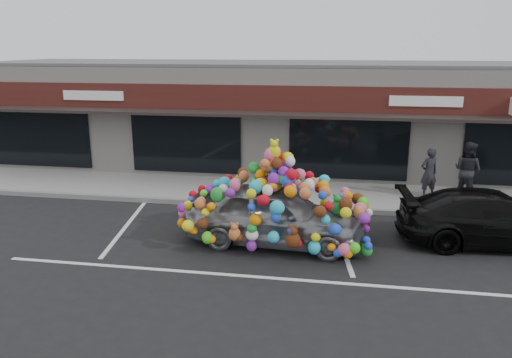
% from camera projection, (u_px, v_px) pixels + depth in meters
% --- Properties ---
extents(ground, '(90.00, 90.00, 0.00)m').
position_uv_depth(ground, '(235.00, 236.00, 13.43)').
color(ground, black).
rests_on(ground, ground).
extents(shop_building, '(24.00, 7.20, 4.31)m').
position_uv_depth(shop_building, '(275.00, 114.00, 20.90)').
color(shop_building, silver).
rests_on(shop_building, ground).
extents(sidewalk, '(26.00, 3.00, 0.15)m').
position_uv_depth(sidewalk, '(258.00, 192.00, 17.22)').
color(sidewalk, gray).
rests_on(sidewalk, ground).
extents(kerb, '(26.00, 0.18, 0.16)m').
position_uv_depth(kerb, '(251.00, 205.00, 15.79)').
color(kerb, slate).
rests_on(kerb, ground).
extents(parking_stripe_left, '(0.73, 4.37, 0.01)m').
position_uv_depth(parking_stripe_left, '(126.00, 227.00, 14.13)').
color(parking_stripe_left, silver).
rests_on(parking_stripe_left, ground).
extents(parking_stripe_mid, '(0.73, 4.37, 0.01)m').
position_uv_depth(parking_stripe_mid, '(340.00, 240.00, 13.17)').
color(parking_stripe_mid, silver).
rests_on(parking_stripe_mid, ground).
extents(lane_line, '(14.00, 0.12, 0.01)m').
position_uv_depth(lane_line, '(302.00, 280.00, 10.92)').
color(lane_line, silver).
rests_on(lane_line, ground).
extents(toy_car, '(3.29, 4.98, 2.83)m').
position_uv_depth(toy_car, '(274.00, 208.00, 12.76)').
color(toy_car, gray).
rests_on(toy_car, ground).
extents(black_sedan, '(2.29, 4.92, 1.39)m').
position_uv_depth(black_sedan, '(493.00, 218.00, 12.76)').
color(black_sedan, black).
rests_on(black_sedan, ground).
extents(pedestrian_a, '(0.71, 0.60, 1.65)m').
position_uv_depth(pedestrian_a, '(429.00, 173.00, 16.15)').
color(pedestrian_a, black).
rests_on(pedestrian_a, sidewalk).
extents(pedestrian_b, '(1.15, 1.14, 1.87)m').
position_uv_depth(pedestrian_b, '(468.00, 170.00, 16.03)').
color(pedestrian_b, black).
rests_on(pedestrian_b, sidewalk).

